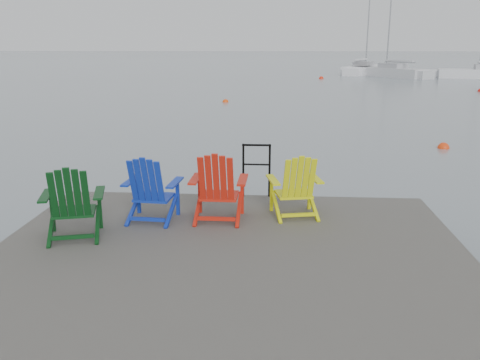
# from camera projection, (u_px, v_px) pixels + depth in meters

# --- Properties ---
(ground) EXTENTS (400.00, 400.00, 0.00)m
(ground) POSITION_uv_depth(u_px,v_px,m) (228.00, 290.00, 6.41)
(ground) COLOR gray
(ground) RESTS_ON ground
(dock) EXTENTS (6.00, 5.00, 1.40)m
(dock) POSITION_uv_depth(u_px,v_px,m) (228.00, 264.00, 6.32)
(dock) COLOR #302D2B
(dock) RESTS_ON ground
(handrail) EXTENTS (0.48, 0.04, 0.90)m
(handrail) POSITION_uv_depth(u_px,v_px,m) (256.00, 165.00, 8.48)
(handrail) COLOR black
(handrail) RESTS_ON dock
(chair_green) EXTENTS (0.93, 0.88, 1.00)m
(chair_green) POSITION_uv_depth(u_px,v_px,m) (72.00, 202.00, 6.63)
(chair_green) COLOR #093411
(chair_green) RESTS_ON dock
(chair_blue) EXTENTS (0.82, 0.76, 0.98)m
(chair_blue) POSITION_uv_depth(u_px,v_px,m) (151.00, 188.00, 7.30)
(chair_blue) COLOR #102CAA
(chair_blue) RESTS_ON dock
(chair_red) EXTENTS (0.83, 0.77, 1.03)m
(chair_red) POSITION_uv_depth(u_px,v_px,m) (218.00, 186.00, 7.31)
(chair_red) COLOR red
(chair_red) RESTS_ON dock
(chair_yellow) EXTENTS (0.86, 0.81, 0.96)m
(chair_yellow) POSITION_uv_depth(u_px,v_px,m) (296.00, 185.00, 7.49)
(chair_yellow) COLOR #DDE30C
(chair_yellow) RESTS_ON dock
(sailboat_near) EXTENTS (6.19, 7.93, 11.22)m
(sailboat_near) POSITION_uv_depth(u_px,v_px,m) (389.00, 73.00, 47.41)
(sailboat_near) COLOR silver
(sailboat_near) RESTS_ON ground
(sailboat_mid) EXTENTS (5.57, 8.52, 11.60)m
(sailboat_mid) POSITION_uv_depth(u_px,v_px,m) (364.00, 70.00, 51.89)
(sailboat_mid) COLOR silver
(sailboat_mid) RESTS_ON ground
(buoy_a) EXTENTS (0.35, 0.35, 0.35)m
(buoy_a) POSITION_uv_depth(u_px,v_px,m) (443.00, 148.00, 15.05)
(buoy_a) COLOR #F33A0E
(buoy_a) RESTS_ON ground
(buoy_b) EXTENTS (0.32, 0.32, 0.32)m
(buoy_b) POSITION_uv_depth(u_px,v_px,m) (226.00, 102.00, 26.83)
(buoy_b) COLOR #EF470E
(buoy_b) RESTS_ON ground
(buoy_d) EXTENTS (0.41, 0.41, 0.41)m
(buoy_d) POSITION_uv_depth(u_px,v_px,m) (321.00, 79.00, 44.63)
(buoy_d) COLOR red
(buoy_d) RESTS_ON ground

